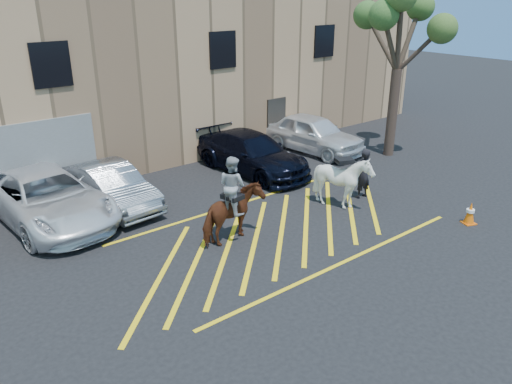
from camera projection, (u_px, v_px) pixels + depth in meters
ground at (275, 227)px, 15.66m from camera, size 90.00×90.00×0.00m
car_white_pickup at (47, 198)px, 15.80m from camera, size 3.27×6.14×1.64m
car_silver_sedan at (111, 187)px, 16.92m from camera, size 1.90×4.54×1.46m
car_blue_suv at (252, 153)px, 20.17m from camera, size 2.57×5.58×1.58m
car_white_suv at (313, 133)px, 22.72m from camera, size 2.46×5.12×1.69m
handler at (363, 174)px, 17.60m from camera, size 0.68×0.47×1.80m
warehouse at (107, 66)px, 22.96m from camera, size 32.42×10.20×7.30m
hatching_zone at (282, 231)px, 15.44m from camera, size 12.60×5.12×0.01m
mounted_bay at (233, 208)px, 14.46m from camera, size 2.11×1.23×2.62m
saddled_white at (343, 181)px, 16.80m from camera, size 2.06×2.16×1.88m
traffic_cone at (470, 213)px, 15.81m from camera, size 0.49×0.49×0.73m
tree at (402, 22)px, 20.41m from camera, size 3.99×4.37×7.31m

